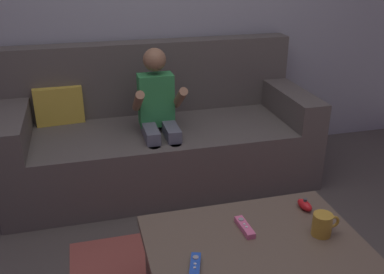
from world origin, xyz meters
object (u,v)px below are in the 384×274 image
at_px(game_remote_blue_near_edge, 195,267).
at_px(coffee_mug, 323,224).
at_px(couch, 159,136).
at_px(nunchuk_red, 305,205).
at_px(game_remote_pink_far_corner, 245,227).
at_px(coffee_table, 255,255).
at_px(person_seated_on_couch, 159,115).

relative_size(game_remote_blue_near_edge, coffee_mug, 1.22).
bearing_deg(coffee_mug, couch, 106.84).
relative_size(couch, coffee_mug, 16.85).
bearing_deg(nunchuk_red, couch, 110.27).
bearing_deg(game_remote_pink_far_corner, coffee_table, -82.75).
bearing_deg(coffee_table, game_remote_blue_near_edge, -160.96).
bearing_deg(coffee_table, couch, 95.77).
distance_m(coffee_table, game_remote_pink_far_corner, 0.12).
bearing_deg(person_seated_on_couch, game_remote_blue_near_edge, -94.85).
xyz_separation_m(couch, person_seated_on_couch, (-0.03, -0.19, 0.23)).
distance_m(person_seated_on_couch, game_remote_blue_near_edge, 1.29).
relative_size(couch, coffee_table, 2.31).
relative_size(person_seated_on_couch, coffee_table, 1.08).
bearing_deg(nunchuk_red, coffee_table, -150.58).
bearing_deg(coffee_table, coffee_mug, -3.47).
distance_m(couch, game_remote_blue_near_edge, 1.48).
distance_m(game_remote_blue_near_edge, coffee_mug, 0.56).
xyz_separation_m(coffee_table, game_remote_pink_far_corner, (-0.01, 0.09, 0.08)).
relative_size(coffee_table, game_remote_blue_near_edge, 5.97).
height_order(person_seated_on_couch, coffee_mug, person_seated_on_couch).
bearing_deg(coffee_mug, game_remote_pink_far_corner, 159.62).
distance_m(nunchuk_red, game_remote_pink_far_corner, 0.33).
bearing_deg(coffee_mug, nunchuk_red, 83.04).
distance_m(coffee_table, game_remote_blue_near_edge, 0.30).
height_order(couch, coffee_table, couch).
bearing_deg(game_remote_blue_near_edge, person_seated_on_couch, 85.15).
bearing_deg(nunchuk_red, game_remote_pink_far_corner, -165.82).
relative_size(nunchuk_red, coffee_mug, 0.81).
relative_size(person_seated_on_couch, game_remote_blue_near_edge, 6.46).
bearing_deg(game_remote_pink_far_corner, game_remote_blue_near_edge, -144.62).
bearing_deg(person_seated_on_couch, couch, 81.64).
relative_size(couch, nunchuk_red, 20.84).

